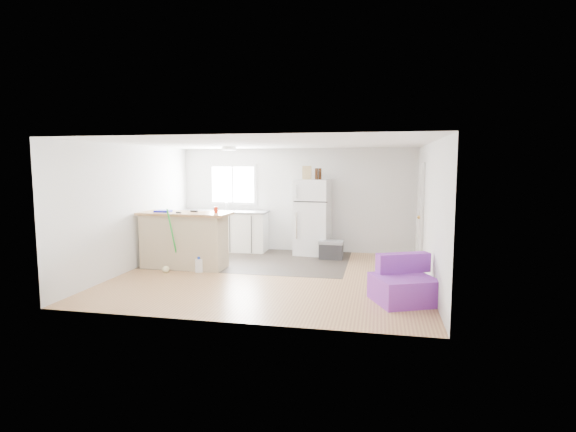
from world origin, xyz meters
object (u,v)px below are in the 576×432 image
object	(u,v)px
cooler	(331,250)
cardboard_box	(307,173)
refrigerator	(313,217)
red_cup	(216,210)
mop	(168,260)
peninsula	(184,240)
kitchen_cabinets	(224,230)
bottle_left	(316,174)
bottle_right	(320,174)
cleaner_jug	(199,265)
blue_tray	(163,211)
purple_seat	(403,285)

from	to	relation	value
cooler	cardboard_box	world-z (taller)	cardboard_box
refrigerator	red_cup	xyz separation A→B (m)	(-1.61, -1.82, 0.31)
mop	cardboard_box	xyz separation A→B (m)	(2.30, 2.19, 1.62)
peninsula	kitchen_cabinets	bearing A→B (deg)	87.18
kitchen_cabinets	bottle_left	distance (m)	2.60
bottle_left	bottle_right	distance (m)	0.09
red_cup	kitchen_cabinets	bearing A→B (deg)	105.64
kitchen_cabinets	mop	distance (m)	2.33
cooler	cleaner_jug	xyz separation A→B (m)	(-2.32, -1.71, -0.07)
red_cup	blue_tray	xyz separation A→B (m)	(-1.08, -0.04, -0.04)
bottle_left	blue_tray	bearing A→B (deg)	-147.52
kitchen_cabinets	refrigerator	size ratio (longest dim) A/B	1.26
cleaner_jug	bottle_left	distance (m)	3.29
bottle_right	refrigerator	bearing A→B (deg)	164.90
refrigerator	cooler	distance (m)	0.91
purple_seat	mop	distance (m)	4.38
blue_tray	cleaner_jug	bearing A→B (deg)	-18.11
cleaner_jug	cardboard_box	bearing A→B (deg)	29.04
blue_tray	cardboard_box	distance (m)	3.22
cooler	cardboard_box	bearing A→B (deg)	149.78
peninsula	blue_tray	bearing A→B (deg)	-173.87
kitchen_cabinets	bottle_right	distance (m)	2.66
cleaner_jug	peninsula	bearing A→B (deg)	122.82
refrigerator	red_cup	distance (m)	2.45
cooler	cleaner_jug	size ratio (longest dim) A/B	1.76
cardboard_box	bottle_left	world-z (taller)	cardboard_box
peninsula	bottle_right	bearing A→B (deg)	37.79
peninsula	red_cup	size ratio (longest dim) A/B	15.06
cooler	purple_seat	world-z (taller)	purple_seat
mop	bottle_right	size ratio (longest dim) A/B	4.89
purple_seat	mop	bearing A→B (deg)	143.10
refrigerator	purple_seat	bearing A→B (deg)	-56.06
red_cup	cleaner_jug	bearing A→B (deg)	-127.05
mop	purple_seat	bearing A→B (deg)	1.97
mop	bottle_left	size ratio (longest dim) A/B	4.89
bottle_right	blue_tray	bearing A→B (deg)	-147.41
refrigerator	purple_seat	world-z (taller)	refrigerator
cardboard_box	bottle_left	bearing A→B (deg)	-6.86
refrigerator	blue_tray	world-z (taller)	refrigerator
mop	cleaner_jug	bearing A→B (deg)	26.36
peninsula	bottle_left	world-z (taller)	bottle_left
cleaner_jug	mop	bearing A→B (deg)	170.09
purple_seat	kitchen_cabinets	bearing A→B (deg)	116.61
purple_seat	bottle_right	size ratio (longest dim) A/B	4.29
kitchen_cabinets	bottle_right	xyz separation A→B (m)	(2.30, -0.09, 1.34)
cardboard_box	bottle_right	xyz separation A→B (m)	(0.29, 0.03, -0.02)
kitchen_cabinets	red_cup	world-z (taller)	kitchen_cabinets
kitchen_cabinets	purple_seat	distance (m)	5.17
peninsula	cooler	xyz separation A→B (m)	(2.75, 1.40, -0.35)
cleaner_jug	red_cup	world-z (taller)	red_cup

